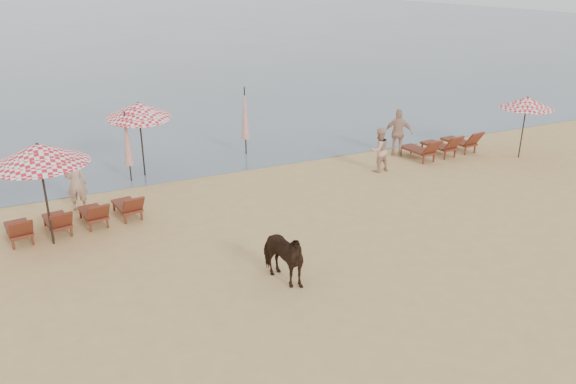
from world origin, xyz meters
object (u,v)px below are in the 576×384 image
object	(u,v)px
umbrella_open_left_a	(38,154)
umbrella_open_left_b	(139,110)
beachgoer_right_b	(398,133)
lounger_cluster_left	(77,217)
umbrella_open_right	(527,103)
umbrella_closed_right	(245,114)
lounger_cluster_right	(443,145)
cow	(281,256)
beachgoer_left	(76,184)
umbrella_closed_left	(127,139)
beachgoer_right_a	(379,150)

from	to	relation	value
umbrella_open_left_a	umbrella_open_left_b	world-z (taller)	umbrella_open_left_a
beachgoer_right_b	lounger_cluster_left	bearing A→B (deg)	42.07
umbrella_open_right	umbrella_closed_right	bearing A→B (deg)	138.70
lounger_cluster_right	beachgoer_right_b	distance (m)	1.78
umbrella_closed_right	lounger_cluster_left	bearing A→B (deg)	-146.96
lounger_cluster_left	cow	distance (m)	6.19
umbrella_open_right	beachgoer_right_b	world-z (taller)	umbrella_open_right
lounger_cluster_left	beachgoer_left	xyz separation A→B (m)	(0.20, 1.42, 0.44)
beachgoer_left	umbrella_closed_left	bearing A→B (deg)	-121.35
umbrella_open_left_a	beachgoer_right_a	size ratio (longest dim) A/B	1.75
beachgoer_right_a	cow	bearing A→B (deg)	37.97
lounger_cluster_right	lounger_cluster_left	bearing A→B (deg)	178.81
beachgoer_left	beachgoer_right_a	size ratio (longest dim) A/B	1.06
beachgoer_right_a	umbrella_closed_right	bearing A→B (deg)	-50.23
umbrella_closed_right	beachgoer_right_a	bearing A→B (deg)	-47.44
umbrella_open_right	beachgoer_right_a	size ratio (longest dim) A/B	1.50
lounger_cluster_right	umbrella_open_left_a	bearing A→B (deg)	-178.82
umbrella_open_right	beachgoer_right_a	distance (m)	5.89
umbrella_open_left_a	umbrella_closed_right	distance (m)	8.80
umbrella_open_left_b	beachgoer_right_b	xyz separation A→B (m)	(9.14, -1.82, -1.41)
lounger_cluster_right	umbrella_open_left_a	xyz separation A→B (m)	(-13.92, -1.54, 2.00)
umbrella_open_right	umbrella_open_left_a	bearing A→B (deg)	166.77
umbrella_open_left_b	umbrella_closed_left	world-z (taller)	umbrella_open_left_b
umbrella_closed_left	cow	distance (m)	8.28
cow	beachgoer_right_a	bearing A→B (deg)	25.05
umbrella_open_left_a	umbrella_open_right	bearing A→B (deg)	-16.01
cow	beachgoer_right_b	xyz separation A→B (m)	(7.89, 6.55, 0.24)
beachgoer_right_a	beachgoer_right_b	xyz separation A→B (m)	(1.65, 1.17, 0.12)
umbrella_closed_right	umbrella_closed_left	bearing A→B (deg)	-166.32
umbrella_open_left_a	umbrella_open_left_b	bearing A→B (deg)	35.40
umbrella_open_left_a	umbrella_open_left_b	xyz separation A→B (m)	(3.24, 4.13, -0.12)
lounger_cluster_right	umbrella_closed_right	world-z (taller)	umbrella_closed_right
umbrella_open_left_a	beachgoer_left	size ratio (longest dim) A/B	1.65
lounger_cluster_right	beachgoer_left	world-z (taller)	beachgoer_left
lounger_cluster_right	beachgoer_right_a	size ratio (longest dim) A/B	1.89
umbrella_closed_left	beachgoer_left	size ratio (longest dim) A/B	1.46
lounger_cluster_left	cow	world-z (taller)	cow
umbrella_open_right	umbrella_closed_right	world-z (taller)	umbrella_closed_right
beachgoer_right_b	umbrella_closed_left	bearing A→B (deg)	25.11
umbrella_open_left_a	umbrella_open_right	xyz separation A→B (m)	(16.39, 0.14, -0.34)
umbrella_open_left_b	umbrella_open_right	size ratio (longest dim) A/B	1.15
lounger_cluster_left	umbrella_open_right	size ratio (longest dim) A/B	1.54
cow	beachgoer_right_a	xyz separation A→B (m)	(6.24, 5.38, 0.12)
umbrella_open_right	beachgoer_right_a	xyz separation A→B (m)	(-5.66, 0.99, -1.31)
umbrella_closed_right	beachgoer_left	world-z (taller)	umbrella_closed_right
lounger_cluster_left	beachgoer_left	world-z (taller)	beachgoer_left
lounger_cluster_left	umbrella_closed_right	size ratio (longest dim) A/B	1.38
lounger_cluster_right	umbrella_closed_right	bearing A→B (deg)	148.05
lounger_cluster_left	lounger_cluster_right	xyz separation A→B (m)	(13.25, 0.92, 0.05)
lounger_cluster_left	umbrella_closed_left	bearing A→B (deg)	50.21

